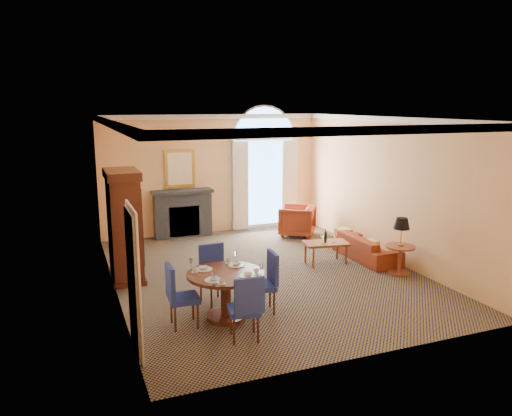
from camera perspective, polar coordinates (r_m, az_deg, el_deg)
name	(u,v)px	position (r m, az deg, el deg)	size (l,w,h in m)	color
ground	(265,273)	(10.51, 1.00, -7.48)	(7.50, 7.50, 0.00)	#12183B
room_envelope	(252,150)	(10.57, -0.46, 6.59)	(6.04, 7.52, 3.45)	#FFBD79
armoire	(124,227)	(10.24, -14.81, -2.17)	(0.64, 1.13, 2.22)	#401A0E
dining_table	(226,285)	(8.21, -3.49, -8.77)	(1.27, 1.27, 1.00)	#401A0E
dining_chair_north	(213,269)	(8.98, -4.94, -6.98)	(0.56, 0.56, 1.03)	navy
dining_chair_south	(247,304)	(7.46, -1.07, -10.96)	(0.54, 0.54, 1.03)	navy
dining_chair_east	(267,278)	(8.52, 1.27, -8.00)	(0.54, 0.54, 1.03)	navy
dining_chair_west	(177,292)	(8.02, -8.97, -9.43)	(0.48, 0.47, 1.03)	navy
sofa	(367,247)	(11.67, 12.53, -4.40)	(1.86, 0.73, 0.54)	#97351B
armchair	(297,221)	(13.37, 4.73, -1.46)	(0.87, 0.90, 0.82)	#97351B
coffee_table	(326,244)	(11.13, 8.01, -4.09)	(1.04, 0.70, 0.79)	brown
side_table	(401,240)	(10.69, 16.21, -3.50)	(0.61, 0.61, 1.17)	brown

